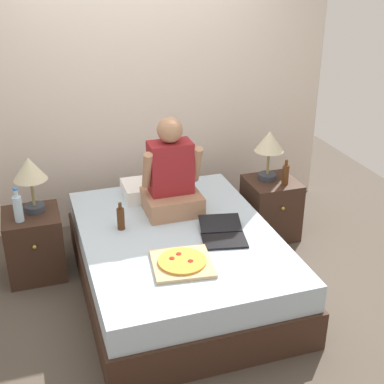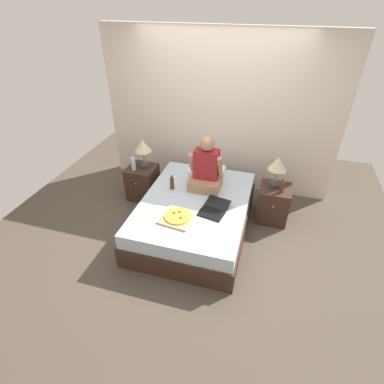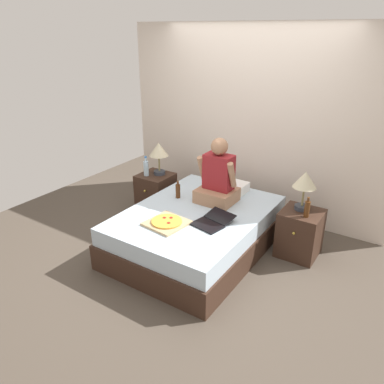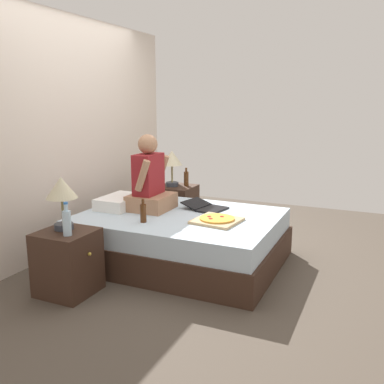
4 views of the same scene
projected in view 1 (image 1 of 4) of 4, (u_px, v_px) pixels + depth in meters
name	position (u px, v px, depth m)	size (l,w,h in m)	color
ground_plane	(179.00, 287.00, 4.23)	(5.73, 5.73, 0.00)	#4C4238
wall_back	(135.00, 91.00, 4.85)	(3.73, 0.12, 2.50)	beige
bed	(179.00, 261.00, 4.12)	(1.46, 1.97, 0.50)	#382319
nightstand_left	(35.00, 244.00, 4.29)	(0.44, 0.47, 0.55)	#382319
lamp_on_left_nightstand	(30.00, 173.00, 4.09)	(0.26, 0.26, 0.45)	#333842
water_bottle	(18.00, 208.00, 4.03)	(0.07, 0.07, 0.28)	silver
nightstand_right	(271.00, 208.00, 4.87)	(0.44, 0.47, 0.55)	#382319
lamp_on_right_nightstand	(269.00, 145.00, 4.65)	(0.26, 0.26, 0.45)	#333842
beer_bottle	(285.00, 174.00, 4.65)	(0.06, 0.06, 0.23)	#512D14
pillow	(154.00, 188.00, 4.59)	(0.52, 0.34, 0.12)	white
person_seated	(171.00, 178.00, 4.23)	(0.47, 0.40, 0.78)	#A37556
laptop	(223.00, 235.00, 3.94)	(0.39, 0.47, 0.07)	black
pizza_box	(182.00, 263.00, 3.60)	(0.44, 0.44, 0.05)	tan
beer_bottle_on_bed	(121.00, 218.00, 4.03)	(0.06, 0.06, 0.22)	#4C2811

